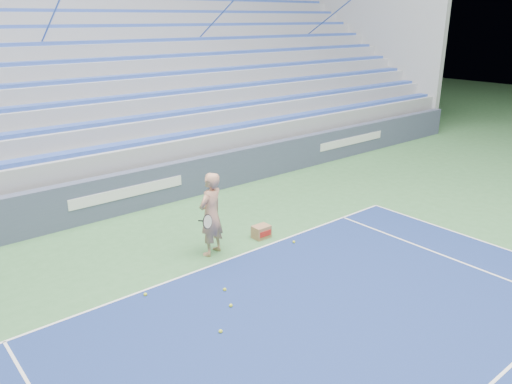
# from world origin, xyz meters

# --- Properties ---
(sponsor_barrier) EXTENTS (30.00, 0.32, 1.10)m
(sponsor_barrier) POSITION_xyz_m (0.00, 15.88, 0.55)
(sponsor_barrier) COLOR #404861
(sponsor_barrier) RESTS_ON ground
(bleachers) EXTENTS (31.00, 9.15, 7.30)m
(bleachers) POSITION_xyz_m (0.00, 21.60, 2.36)
(bleachers) COLOR #96999F
(bleachers) RESTS_ON ground
(tennis_player) EXTENTS (1.00, 0.94, 1.86)m
(tennis_player) POSITION_xyz_m (0.30, 12.37, 0.93)
(tennis_player) COLOR tan
(tennis_player) RESTS_ON ground
(ball_box) EXTENTS (0.40, 0.32, 0.30)m
(ball_box) POSITION_xyz_m (1.68, 12.32, 0.15)
(ball_box) COLOR #946A47
(ball_box) RESTS_ON ground
(tennis_ball_0) EXTENTS (0.07, 0.07, 0.07)m
(tennis_ball_0) POSITION_xyz_m (-1.29, 9.86, 0.03)
(tennis_ball_0) COLOR #CBDD2D
(tennis_ball_0) RESTS_ON ground
(tennis_ball_1) EXTENTS (0.07, 0.07, 0.07)m
(tennis_ball_1) POSITION_xyz_m (-0.44, 10.89, 0.03)
(tennis_ball_1) COLOR #CBDD2D
(tennis_ball_1) RESTS_ON ground
(tennis_ball_2) EXTENTS (0.07, 0.07, 0.07)m
(tennis_ball_2) POSITION_xyz_m (-1.69, 11.70, 0.03)
(tennis_ball_2) COLOR #CBDD2D
(tennis_ball_2) RESTS_ON ground
(tennis_ball_3) EXTENTS (0.07, 0.07, 0.07)m
(tennis_ball_3) POSITION_xyz_m (-0.69, 10.37, 0.03)
(tennis_ball_3) COLOR #CBDD2D
(tennis_ball_3) RESTS_ON ground
(tennis_ball_4) EXTENTS (0.07, 0.07, 0.07)m
(tennis_ball_4) POSITION_xyz_m (2.05, 11.59, 0.03)
(tennis_ball_4) COLOR #CBDD2D
(tennis_ball_4) RESTS_ON ground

